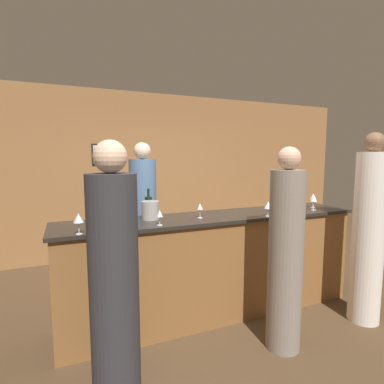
# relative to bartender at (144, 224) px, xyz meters

# --- Properties ---
(ground_plane) EXTENTS (14.00, 14.00, 0.00)m
(ground_plane) POSITION_rel_bartender_xyz_m (0.58, -0.82, -0.88)
(ground_plane) COLOR #4C3823
(back_wall) EXTENTS (8.00, 0.08, 2.80)m
(back_wall) POSITION_rel_bartender_xyz_m (0.58, 1.57, 0.52)
(back_wall) COLOR olive
(back_wall) RESTS_ON ground_plane
(bar_counter) EXTENTS (3.26, 0.62, 1.09)m
(bar_counter) POSITION_rel_bartender_xyz_m (0.58, -0.82, -0.33)
(bar_counter) COLOR brown
(bar_counter) RESTS_ON ground_plane
(bartender) EXTENTS (0.33, 0.33, 1.88)m
(bartender) POSITION_rel_bartender_xyz_m (0.00, 0.00, 0.00)
(bartender) COLOR #4C6B93
(bartender) RESTS_ON ground_plane
(guest_0) EXTENTS (0.34, 0.34, 1.81)m
(guest_0) POSITION_rel_bartender_xyz_m (-0.59, -1.55, -0.03)
(guest_0) COLOR #2D2D33
(guest_0) RESTS_ON ground_plane
(guest_1) EXTENTS (0.30, 0.30, 1.94)m
(guest_1) POSITION_rel_bartender_xyz_m (1.95, -1.55, 0.04)
(guest_1) COLOR silver
(guest_1) RESTS_ON ground_plane
(guest_2) EXTENTS (0.30, 0.30, 1.79)m
(guest_2) POSITION_rel_bartender_xyz_m (0.87, -1.58, -0.04)
(guest_2) COLOR gray
(guest_2) RESTS_ON ground_plane
(wine_bottle_0) EXTENTS (0.08, 0.08, 0.29)m
(wine_bottle_0) POSITION_rel_bartender_xyz_m (-0.08, -0.56, 0.32)
(wine_bottle_0) COLOR black
(wine_bottle_0) RESTS_ON bar_counter
(ice_bucket) EXTENTS (0.17, 0.17, 0.18)m
(ice_bucket) POSITION_rel_bartender_xyz_m (-0.11, -0.74, 0.30)
(ice_bucket) COLOR #9E9993
(ice_bucket) RESTS_ON bar_counter
(wine_glass_0) EXTENTS (0.06, 0.06, 0.15)m
(wine_glass_0) POSITION_rel_bartender_xyz_m (0.37, -0.88, 0.32)
(wine_glass_0) COLOR silver
(wine_glass_0) RESTS_ON bar_counter
(wine_glass_1) EXTENTS (0.08, 0.08, 0.16)m
(wine_glass_1) POSITION_rel_bartender_xyz_m (1.06, -1.07, 0.33)
(wine_glass_1) COLOR silver
(wine_glass_1) RESTS_ON bar_counter
(wine_glass_2) EXTENTS (0.08, 0.08, 0.18)m
(wine_glass_2) POSITION_rel_bartender_xyz_m (1.90, -0.84, 0.34)
(wine_glass_2) COLOR silver
(wine_glass_2) RESTS_ON bar_counter
(wine_glass_3) EXTENTS (0.08, 0.08, 0.17)m
(wine_glass_3) POSITION_rel_bartender_xyz_m (-0.78, -1.09, 0.34)
(wine_glass_3) COLOR silver
(wine_glass_3) RESTS_ON bar_counter
(wine_glass_4) EXTENTS (0.06, 0.06, 0.14)m
(wine_glass_4) POSITION_rel_bartender_xyz_m (-0.10, -1.04, 0.31)
(wine_glass_4) COLOR silver
(wine_glass_4) RESTS_ON bar_counter
(wine_glass_5) EXTENTS (0.07, 0.07, 0.16)m
(wine_glass_5) POSITION_rel_bartender_xyz_m (1.55, -1.01, 0.33)
(wine_glass_5) COLOR silver
(wine_glass_5) RESTS_ON bar_counter
(wine_glass_6) EXTENTS (0.08, 0.08, 0.17)m
(wine_glass_6) POSITION_rel_bartender_xyz_m (1.77, -0.98, 0.34)
(wine_glass_6) COLOR silver
(wine_glass_6) RESTS_ON bar_counter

